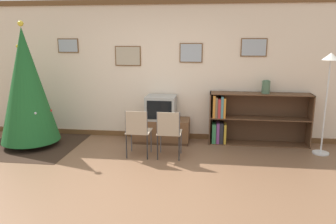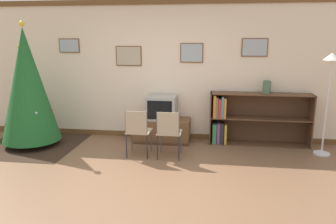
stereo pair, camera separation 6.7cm
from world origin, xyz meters
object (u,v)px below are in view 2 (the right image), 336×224
at_px(folding_chair_left, 138,130).
at_px(vase, 267,87).
at_px(tv_console, 162,130).
at_px(standing_lamp, 330,78).
at_px(christmas_tree, 28,85).
at_px(bookshelf, 243,119).
at_px(television, 162,108).
at_px(folding_chair_right, 169,131).

relative_size(folding_chair_left, vase, 3.36).
height_order(tv_console, standing_lamp, standing_lamp).
bearing_deg(vase, christmas_tree, -171.51).
xyz_separation_m(bookshelf, vase, (0.39, -0.00, 0.63)).
distance_m(tv_console, vase, 2.14).
height_order(television, folding_chair_right, television).
bearing_deg(folding_chair_left, vase, 24.09).
bearing_deg(standing_lamp, christmas_tree, -177.55).
bearing_deg(christmas_tree, vase, 8.49).
height_order(folding_chair_right, standing_lamp, standing_lamp).
bearing_deg(standing_lamp, folding_chair_right, -167.80).
xyz_separation_m(folding_chair_left, bookshelf, (1.82, 0.99, 0.00)).
xyz_separation_m(christmas_tree, vase, (4.33, 0.65, -0.03)).
relative_size(television, vase, 2.31).
xyz_separation_m(folding_chair_left, folding_chair_right, (0.53, 0.00, 0.00)).
distance_m(christmas_tree, standing_lamp, 5.28).
height_order(folding_chair_left, vase, vase).
relative_size(folding_chair_right, vase, 3.36).
distance_m(tv_console, standing_lamp, 3.11).
relative_size(tv_console, television, 1.93).
bearing_deg(tv_console, folding_chair_right, -73.57).
height_order(vase, standing_lamp, standing_lamp).
relative_size(vase, standing_lamp, 0.14).
bearing_deg(vase, standing_lamp, -24.19).
height_order(christmas_tree, tv_console, christmas_tree).
xyz_separation_m(folding_chair_right, vase, (1.68, 0.99, 0.64)).
bearing_deg(folding_chair_right, standing_lamp, 12.20).
height_order(bookshelf, vase, vase).
xyz_separation_m(christmas_tree, bookshelf, (3.94, 0.65, -0.66)).
bearing_deg(standing_lamp, tv_console, 173.52).
relative_size(christmas_tree, folding_chair_right, 2.77).
height_order(folding_chair_right, bookshelf, bookshelf).
relative_size(folding_chair_left, folding_chair_right, 1.00).
distance_m(folding_chair_right, bookshelf, 1.63).
bearing_deg(folding_chair_left, bookshelf, 28.60).
height_order(television, bookshelf, bookshelf).
bearing_deg(vase, bookshelf, 179.48).
distance_m(folding_chair_left, bookshelf, 2.07).
bearing_deg(standing_lamp, bookshelf, 162.28).
relative_size(christmas_tree, television, 4.03).
xyz_separation_m(folding_chair_right, standing_lamp, (2.62, 0.57, 0.87)).
bearing_deg(television, vase, 2.83).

